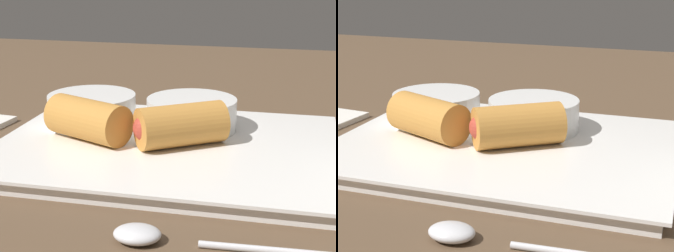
{
  "view_description": "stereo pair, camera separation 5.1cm",
  "coord_description": "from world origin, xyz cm",
  "views": [
    {
      "loc": [
        11.91,
        -48.12,
        21.24
      ],
      "look_at": [
        0.06,
        2.35,
        5.12
      ],
      "focal_mm": 60.0,
      "sensor_mm": 36.0,
      "label": 1
    },
    {
      "loc": [
        16.79,
        -46.72,
        21.24
      ],
      "look_at": [
        0.06,
        2.35,
        5.12
      ],
      "focal_mm": 60.0,
      "sensor_mm": 36.0,
      "label": 2
    }
  ],
  "objects": [
    {
      "name": "roll_front_left",
      "position": [
        1.18,
        1.41,
        5.53
      ],
      "size": [
        9.21,
        8.1,
        4.05
      ],
      "color": "#C68438",
      "rests_on": "serving_plate"
    },
    {
      "name": "table_surface",
      "position": [
        0.0,
        0.0,
        1.0
      ],
      "size": [
        180.0,
        140.0,
        2.0
      ],
      "color": "brown",
      "rests_on": "ground"
    },
    {
      "name": "dipping_bowl_near",
      "position": [
        1.5,
        6.97,
        5.28
      ],
      "size": [
        9.35,
        9.35,
        3.27
      ],
      "color": "white",
      "rests_on": "serving_plate"
    },
    {
      "name": "dipping_bowl_far",
      "position": [
        -9.19,
        6.26,
        5.28
      ],
      "size": [
        9.35,
        9.35,
        3.27
      ],
      "color": "white",
      "rests_on": "serving_plate"
    },
    {
      "name": "roll_front_right",
      "position": [
        -8.12,
        1.49,
        5.53
      ],
      "size": [
        9.31,
        7.12,
        4.05
      ],
      "color": "#C68438",
      "rests_on": "serving_plate"
    },
    {
      "name": "serving_plate",
      "position": [
        0.06,
        2.35,
        2.76
      ],
      "size": [
        32.79,
        25.48,
        1.5
      ],
      "color": "white",
      "rests_on": "table_surface"
    },
    {
      "name": "spoon",
      "position": [
        3.57,
        -14.65,
        2.52
      ],
      "size": [
        15.56,
        2.78,
        1.17
      ],
      "color": "silver",
      "rests_on": "table_surface"
    }
  ]
}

